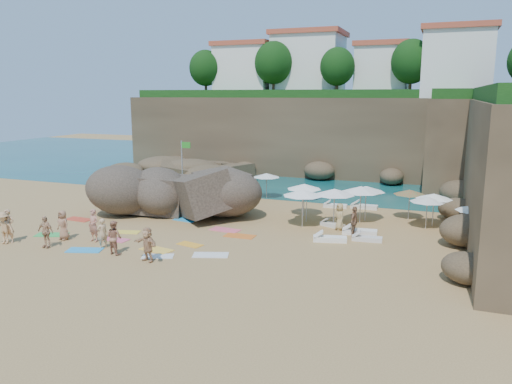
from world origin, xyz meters
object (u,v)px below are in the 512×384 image
(rock_outcrop, at_px, (177,212))
(person_stand_4, at_px, (340,217))
(person_stand_1, at_px, (114,237))
(person_stand_3, at_px, (354,222))
(flag_pole, at_px, (183,160))
(lounger_0, at_px, (335,206))
(parasol_1, at_px, (366,189))
(person_stand_2, at_px, (243,189))
(parasol_2, at_px, (361,189))
(person_stand_6, at_px, (102,233))
(person_stand_0, at_px, (8,226))
(person_stand_5, at_px, (211,193))
(parasol_0, at_px, (267,175))

(rock_outcrop, bearing_deg, person_stand_4, -3.30)
(person_stand_1, bearing_deg, person_stand_3, -131.91)
(flag_pole, relative_size, lounger_0, 2.60)
(parasol_1, relative_size, person_stand_1, 1.37)
(rock_outcrop, relative_size, parasol_1, 3.56)
(person_stand_2, bearing_deg, flag_pole, 31.17)
(flag_pole, bearing_deg, person_stand_3, -27.31)
(parasol_2, xyz_separation_m, person_stand_1, (-11.12, -11.27, -1.34))
(person_stand_2, xyz_separation_m, person_stand_6, (-2.39, -14.69, 0.01))
(flag_pole, xyz_separation_m, person_stand_0, (-2.24, -16.50, -1.90))
(parasol_1, bearing_deg, person_stand_3, -90.46)
(person_stand_6, bearing_deg, person_stand_3, 143.69)
(rock_outcrop, distance_m, person_stand_4, 12.05)
(flag_pole, bearing_deg, person_stand_4, -25.51)
(person_stand_4, bearing_deg, flag_pole, -154.07)
(person_stand_5, bearing_deg, person_stand_3, -49.95)
(parasol_0, distance_m, person_stand_4, 10.74)
(parasol_0, relative_size, lounger_0, 1.26)
(flag_pole, xyz_separation_m, parasol_2, (15.81, -4.81, -0.62))
(parasol_2, height_order, person_stand_5, parasol_2)
(person_stand_0, bearing_deg, person_stand_2, 46.30)
(parasol_2, relative_size, person_stand_4, 1.52)
(parasol_0, distance_m, lounger_0, 6.41)
(parasol_1, distance_m, lounger_0, 4.61)
(flag_pole, relative_size, person_stand_3, 2.44)
(person_stand_4, bearing_deg, person_stand_2, -163.58)
(parasol_1, distance_m, person_stand_5, 11.98)
(lounger_0, xyz_separation_m, person_stand_5, (-9.20, -2.29, 0.78))
(parasol_0, height_order, person_stand_2, parasol_0)
(person_stand_1, xyz_separation_m, person_stand_2, (1.12, 15.34, -0.09))
(parasol_2, height_order, person_stand_2, parasol_2)
(parasol_0, distance_m, person_stand_3, 12.31)
(parasol_1, bearing_deg, flag_pole, 165.48)
(flag_pole, xyz_separation_m, person_stand_6, (3.41, -15.43, -2.04))
(person_stand_3, bearing_deg, lounger_0, 25.54)
(parasol_1, distance_m, person_stand_1, 16.51)
(parasol_1, xyz_separation_m, person_stand_0, (-18.28, -12.35, -1.20))
(person_stand_2, xyz_separation_m, person_stand_4, (9.11, -6.38, 0.03))
(person_stand_3, bearing_deg, person_stand_1, 130.08)
(parasol_1, xyz_separation_m, person_stand_4, (-1.13, -2.96, -1.32))
(flag_pole, bearing_deg, parasol_1, -14.52)
(flag_pole, relative_size, person_stand_5, 2.45)
(person_stand_3, bearing_deg, flag_pole, 68.20)
(parasol_2, height_order, person_stand_0, parasol_2)
(parasol_1, bearing_deg, person_stand_2, 161.52)
(person_stand_2, distance_m, person_stand_3, 12.69)
(person_stand_4, relative_size, person_stand_5, 0.93)
(person_stand_2, relative_size, person_stand_4, 0.97)
(person_stand_1, distance_m, person_stand_6, 1.43)
(parasol_1, relative_size, person_stand_0, 1.28)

